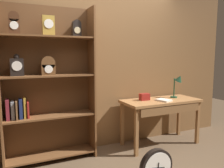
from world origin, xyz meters
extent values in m
cube|color=brown|center=(0.00, 1.22, 1.30)|extent=(4.80, 0.05, 2.60)
cube|color=brown|center=(-0.27, 1.01, 1.06)|extent=(0.03, 0.31, 2.13)
cube|color=brown|center=(-0.87, 1.16, 1.06)|extent=(1.22, 0.01, 2.13)
cube|color=brown|center=(-0.87, 1.01, 0.09)|extent=(1.17, 0.30, 0.02)
cube|color=brown|center=(-0.87, 1.01, 0.64)|extent=(1.17, 0.30, 0.02)
cube|color=brown|center=(-0.87, 1.01, 1.19)|extent=(1.17, 0.30, 0.02)
cube|color=brown|center=(-0.87, 1.01, 1.70)|extent=(1.17, 0.30, 0.02)
cube|color=#472816|center=(-1.26, 0.99, 1.80)|extent=(0.13, 0.09, 0.18)
cylinder|color=#472816|center=(-1.26, 0.99, 1.92)|extent=(0.13, 0.09, 0.13)
cylinder|color=white|center=(-1.26, 0.94, 1.82)|extent=(0.10, 0.01, 0.10)
cube|color=black|center=(-1.26, 1.00, 1.31)|extent=(0.16, 0.07, 0.22)
sphere|color=black|center=(-1.26, 1.00, 1.44)|extent=(0.07, 0.07, 0.07)
cylinder|color=silver|center=(-1.26, 0.96, 1.33)|extent=(0.12, 0.01, 0.12)
cube|color=#B28C38|center=(-0.86, 1.01, 1.84)|extent=(0.15, 0.08, 0.26)
cylinder|color=white|center=(-0.86, 0.96, 1.86)|extent=(0.12, 0.01, 0.12)
cube|color=brown|center=(-0.88, 1.00, 1.27)|extent=(0.18, 0.09, 0.14)
cylinder|color=brown|center=(-0.88, 1.00, 1.36)|extent=(0.18, 0.09, 0.18)
cylinder|color=white|center=(-0.88, 0.95, 1.28)|extent=(0.10, 0.01, 0.10)
cube|color=black|center=(-0.49, 0.99, 1.78)|extent=(0.11, 0.10, 0.14)
cylinder|color=black|center=(-0.49, 0.99, 1.88)|extent=(0.11, 0.10, 0.11)
cylinder|color=#C6B78C|center=(-0.49, 0.94, 1.80)|extent=(0.09, 0.01, 0.09)
cube|color=maroon|center=(-1.39, 1.02, 0.78)|extent=(0.04, 0.16, 0.26)
cube|color=slate|center=(-1.33, 1.01, 0.77)|extent=(0.04, 0.14, 0.23)
cube|color=brown|center=(-1.29, 0.99, 0.77)|extent=(0.02, 0.17, 0.24)
cube|color=#19234C|center=(-1.24, 1.02, 0.78)|extent=(0.04, 0.15, 0.25)
cube|color=#B78C2D|center=(-1.19, 1.03, 0.78)|extent=(0.03, 0.14, 0.27)
cube|color=maroon|center=(-1.15, 1.02, 0.76)|extent=(0.02, 0.14, 0.21)
cube|color=#9E6B3D|center=(0.86, 0.87, 0.73)|extent=(1.27, 0.55, 0.04)
cube|color=olive|center=(0.28, 0.64, 0.35)|extent=(0.05, 0.05, 0.71)
cube|color=olive|center=(1.45, 0.64, 0.35)|extent=(0.05, 0.05, 0.71)
cube|color=olive|center=(0.28, 1.10, 0.35)|extent=(0.05, 0.05, 0.71)
cube|color=olive|center=(1.45, 1.10, 0.35)|extent=(0.05, 0.05, 0.71)
cube|color=brown|center=(0.86, 0.61, 0.64)|extent=(1.08, 0.03, 0.12)
cylinder|color=#1E472D|center=(1.17, 0.93, 0.76)|extent=(0.11, 0.11, 0.02)
cylinder|color=#1E472D|center=(1.17, 0.93, 0.92)|extent=(0.02, 0.02, 0.31)
cone|color=#1E472D|center=(1.23, 0.88, 1.08)|extent=(0.17, 0.19, 0.14)
cube|color=maroon|center=(0.60, 0.94, 0.80)|extent=(0.16, 0.09, 0.11)
cube|color=silver|center=(0.84, 0.77, 0.76)|extent=(0.22, 0.26, 0.02)
cylinder|color=black|center=(0.08, -0.11, 0.24)|extent=(0.40, 0.06, 0.40)
cylinder|color=white|center=(0.08, -0.15, 0.24)|extent=(0.34, 0.01, 0.34)
cube|color=black|center=(0.08, -0.15, 0.24)|extent=(0.02, 0.01, 0.12)
cube|color=black|center=(0.08, -0.15, 0.24)|extent=(0.17, 0.01, 0.03)
camera|label=1|loc=(-1.32, -2.02, 1.45)|focal=35.60mm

